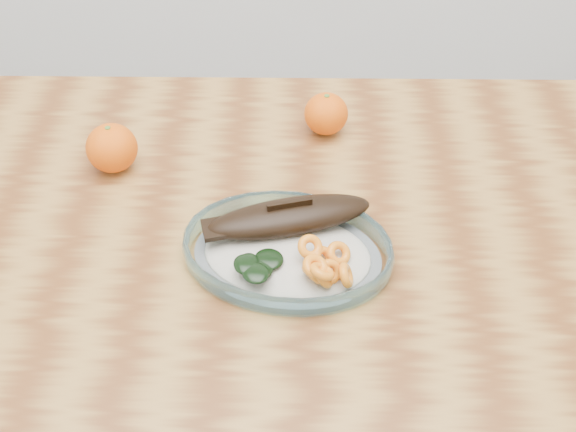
# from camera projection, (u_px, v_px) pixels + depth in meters

# --- Properties ---
(dining_table) EXTENTS (1.20, 0.80, 0.75)m
(dining_table) POSITION_uv_depth(u_px,v_px,m) (231.00, 289.00, 1.03)
(dining_table) COLOR brown
(dining_table) RESTS_ON ground
(plated_meal) EXTENTS (0.56, 0.56, 0.08)m
(plated_meal) POSITION_uv_depth(u_px,v_px,m) (288.00, 248.00, 0.93)
(plated_meal) COLOR white
(plated_meal) RESTS_ON dining_table
(orange_left) EXTENTS (0.07, 0.07, 0.07)m
(orange_left) POSITION_uv_depth(u_px,v_px,m) (112.00, 148.00, 1.05)
(orange_left) COLOR #ED3904
(orange_left) RESTS_ON dining_table
(orange_right) EXTENTS (0.07, 0.07, 0.07)m
(orange_right) POSITION_uv_depth(u_px,v_px,m) (326.00, 114.00, 1.12)
(orange_right) COLOR #ED3904
(orange_right) RESTS_ON dining_table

